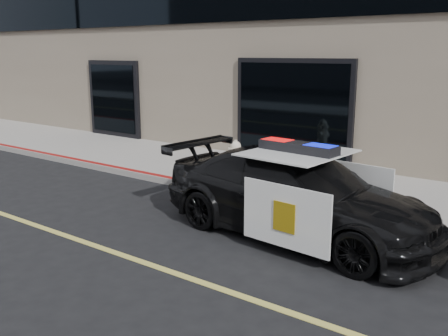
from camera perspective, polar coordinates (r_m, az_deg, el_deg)
The scene contains 4 objects.
ground at distance 7.83m, azimuth -11.26°, elevation -9.86°, with size 120.00×120.00×0.00m, color black.
sidewalk_n at distance 11.78m, azimuth 7.87°, elevation -1.52°, with size 60.00×3.50×0.15m, color gray.
police_car at distance 8.39m, azimuth 8.31°, elevation -2.99°, with size 2.82×5.22×1.60m.
fire_hydrant at distance 11.66m, azimuth 1.28°, elevation 0.92°, with size 0.40×0.56×0.88m.
Camera 1 is at (5.41, -4.79, 3.02)m, focal length 40.00 mm.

